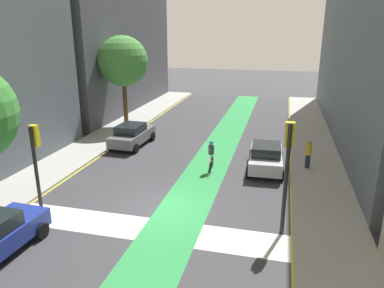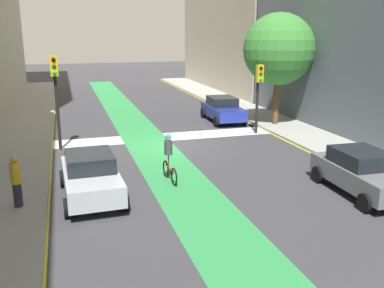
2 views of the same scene
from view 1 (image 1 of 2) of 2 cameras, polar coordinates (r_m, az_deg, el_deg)
The scene contains 14 objects.
ground_plane at distance 17.22m, azimuth -5.19°, elevation -9.73°, with size 120.00×120.00×0.00m, color #38383D.
bike_lane_paint at distance 16.90m, azimuth -1.40°, elevation -10.20°, with size 2.40×60.00×0.01m, color #2D8C47.
crosswalk_band at distance 15.58m, azimuth -7.65°, elevation -12.96°, with size 12.00×1.80×0.01m, color silver.
sidewalk_left at distance 20.72m, azimuth -25.33°, elevation -6.34°, with size 3.00×60.00×0.15m, color #9E9E99.
curb_stripe_left at distance 19.86m, azimuth -21.91°, elevation -7.13°, with size 0.16×60.00×0.01m, color yellow.
sidewalk_right at distance 16.54m, azimuth 20.76°, elevation -11.83°, with size 3.00×60.00×0.15m, color #9E9E99.
curb_stripe_right at distance 16.43m, azimuth 15.44°, elevation -11.75°, with size 0.16×60.00×0.01m, color yellow.
traffic_signal_near_right at distance 14.31m, azimuth 14.74°, elevation -2.13°, with size 0.35×0.52×4.58m.
traffic_signal_near_left at distance 17.48m, azimuth -23.30°, elevation -1.00°, with size 0.35×0.52×3.89m.
car_silver_right_far at distance 21.56m, azimuth 11.48°, elevation -1.94°, with size 2.15×4.26×1.57m.
car_grey_left_far at distance 25.82m, azimuth -9.37°, elevation 1.45°, with size 2.16×4.27×1.57m.
cyclist_in_lane at distance 20.92m, azimuth 3.03°, elevation -1.72°, with size 0.32×1.73×1.86m.
pedestrian_sidewalk_right_a at distance 22.02m, azimuth 17.73°, elevation -1.39°, with size 0.34×0.34×1.72m.
street_tree_far at distance 30.17m, azimuth -10.75°, elevation 12.58°, with size 3.99×3.99×7.26m.
Camera 1 is at (5.19, -14.40, 7.89)m, focal length 34.09 mm.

